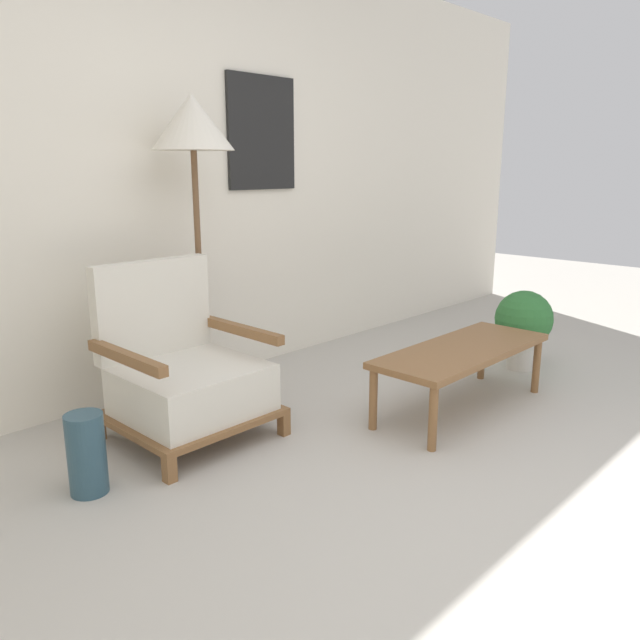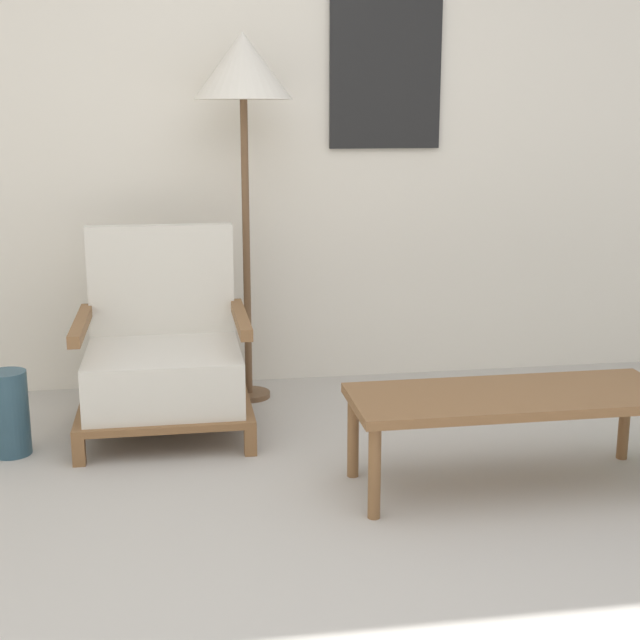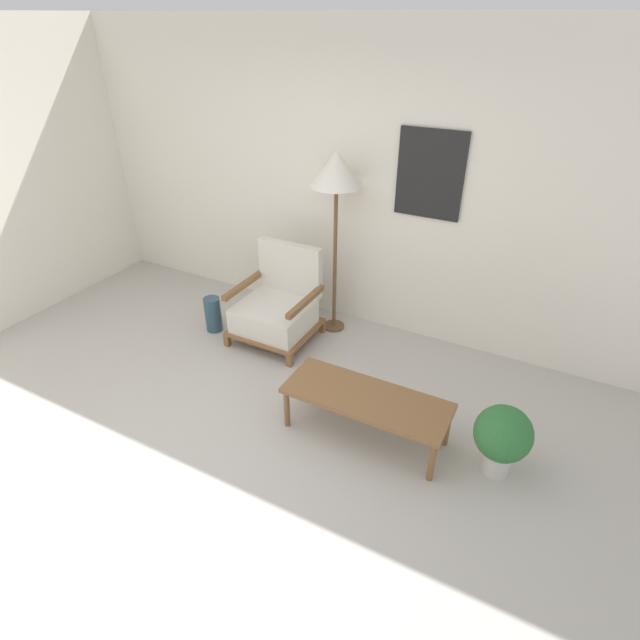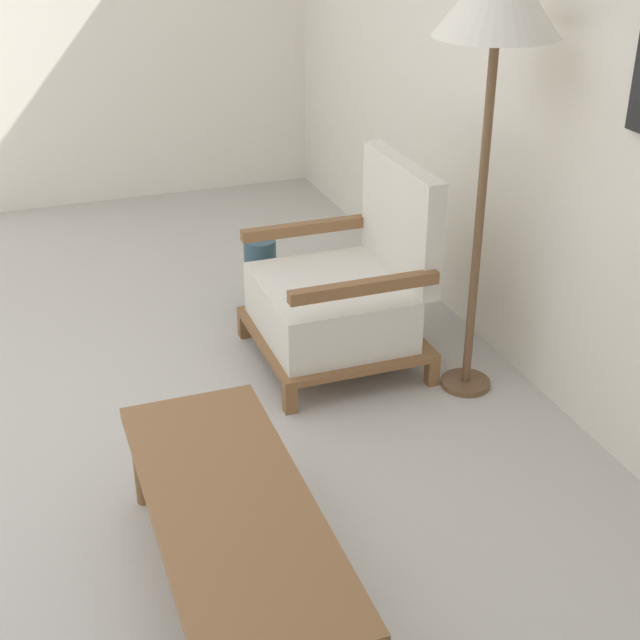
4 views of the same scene
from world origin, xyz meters
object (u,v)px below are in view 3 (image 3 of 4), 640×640
potted_plant (502,437)px  coffee_table (366,400)px  vase (213,314)px  floor_lamp (337,174)px  armchair (277,308)px

potted_plant → coffee_table: bearing=-174.2°
coffee_table → vase: size_ratio=3.40×
vase → potted_plant: bearing=-10.9°
floor_lamp → coffee_table: bearing=-54.9°
coffee_table → potted_plant: potted_plant is taller
armchair → potted_plant: bearing=-18.5°
floor_lamp → vase: size_ratio=4.91×
armchair → potted_plant: size_ratio=1.63×
coffee_table → floor_lamp: bearing=125.1°
coffee_table → armchair: bearing=146.8°
floor_lamp → armchair: bearing=-135.2°
armchair → floor_lamp: (0.40, 0.40, 1.20)m
potted_plant → vase: bearing=169.1°
armchair → floor_lamp: bearing=44.8°
floor_lamp → potted_plant: (1.79, -1.13, -1.20)m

